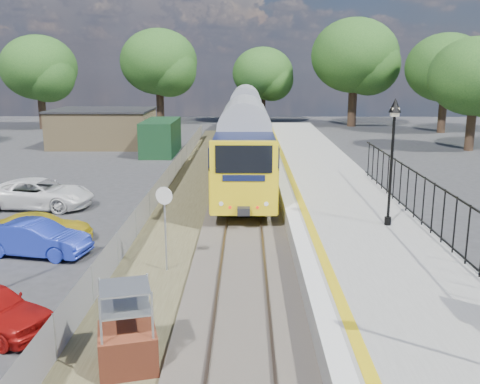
{
  "coord_description": "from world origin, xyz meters",
  "views": [
    {
      "loc": [
        0.11,
        -12.9,
        6.55
      ],
      "look_at": [
        -0.13,
        6.52,
        2.0
      ],
      "focal_mm": 40.0,
      "sensor_mm": 36.0,
      "label": 1
    }
  ],
  "objects_px": {
    "victorian_lamp_north": "(393,133)",
    "car_white": "(39,194)",
    "brick_plinth": "(127,329)",
    "car_yellow": "(41,228)",
    "car_blue": "(36,239)",
    "speed_sign": "(165,214)",
    "train": "(245,123)"
  },
  "relations": [
    {
      "from": "victorian_lamp_north",
      "to": "car_white",
      "type": "relative_size",
      "value": 0.91
    },
    {
      "from": "brick_plinth",
      "to": "car_yellow",
      "type": "bearing_deg",
      "value": 120.82
    },
    {
      "from": "car_blue",
      "to": "car_yellow",
      "type": "xyz_separation_m",
      "value": [
        -0.41,
        1.52,
        -0.07
      ]
    },
    {
      "from": "brick_plinth",
      "to": "speed_sign",
      "type": "height_order",
      "value": "speed_sign"
    },
    {
      "from": "speed_sign",
      "to": "car_white",
      "type": "height_order",
      "value": "speed_sign"
    },
    {
      "from": "speed_sign",
      "to": "car_white",
      "type": "relative_size",
      "value": 0.57
    },
    {
      "from": "car_yellow",
      "to": "brick_plinth",
      "type": "bearing_deg",
      "value": -157.86
    },
    {
      "from": "car_yellow",
      "to": "car_white",
      "type": "bearing_deg",
      "value": 12.58
    },
    {
      "from": "car_yellow",
      "to": "speed_sign",
      "type": "bearing_deg",
      "value": -128.8
    },
    {
      "from": "brick_plinth",
      "to": "car_blue",
      "type": "distance_m",
      "value": 8.78
    },
    {
      "from": "victorian_lamp_north",
      "to": "car_yellow",
      "type": "height_order",
      "value": "victorian_lamp_north"
    },
    {
      "from": "victorian_lamp_north",
      "to": "brick_plinth",
      "type": "distance_m",
      "value": 11.84
    },
    {
      "from": "brick_plinth",
      "to": "speed_sign",
      "type": "distance_m",
      "value": 5.86
    },
    {
      "from": "train",
      "to": "car_yellow",
      "type": "xyz_separation_m",
      "value": [
        -7.76,
        -21.64,
        -1.78
      ]
    },
    {
      "from": "train",
      "to": "car_white",
      "type": "xyz_separation_m",
      "value": [
        -9.73,
        -16.58,
        -1.64
      ]
    },
    {
      "from": "victorian_lamp_north",
      "to": "car_white",
      "type": "xyz_separation_m",
      "value": [
        -15.03,
        5.62,
        -3.6
      ]
    },
    {
      "from": "train",
      "to": "brick_plinth",
      "type": "distance_m",
      "value": 30.59
    },
    {
      "from": "train",
      "to": "brick_plinth",
      "type": "bearing_deg",
      "value": -94.69
    },
    {
      "from": "car_yellow",
      "to": "car_blue",
      "type": "bearing_deg",
      "value": -173.52
    },
    {
      "from": "train",
      "to": "car_white",
      "type": "height_order",
      "value": "train"
    },
    {
      "from": "car_white",
      "to": "speed_sign",
      "type": "bearing_deg",
      "value": -131.97
    },
    {
      "from": "car_blue",
      "to": "speed_sign",
      "type": "bearing_deg",
      "value": -96.13
    },
    {
      "from": "train",
      "to": "brick_plinth",
      "type": "height_order",
      "value": "train"
    },
    {
      "from": "speed_sign",
      "to": "victorian_lamp_north",
      "type": "bearing_deg",
      "value": 35.06
    },
    {
      "from": "speed_sign",
      "to": "car_white",
      "type": "bearing_deg",
      "value": 149.08
    },
    {
      "from": "brick_plinth",
      "to": "car_blue",
      "type": "bearing_deg",
      "value": 123.59
    },
    {
      "from": "victorian_lamp_north",
      "to": "brick_plinth",
      "type": "height_order",
      "value": "victorian_lamp_north"
    },
    {
      "from": "victorian_lamp_north",
      "to": "speed_sign",
      "type": "relative_size",
      "value": 1.6
    },
    {
      "from": "victorian_lamp_north",
      "to": "car_blue",
      "type": "height_order",
      "value": "victorian_lamp_north"
    },
    {
      "from": "speed_sign",
      "to": "car_blue",
      "type": "bearing_deg",
      "value": 179.78
    },
    {
      "from": "train",
      "to": "car_white",
      "type": "distance_m",
      "value": 19.3
    },
    {
      "from": "victorian_lamp_north",
      "to": "car_blue",
      "type": "relative_size",
      "value": 1.21
    }
  ]
}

